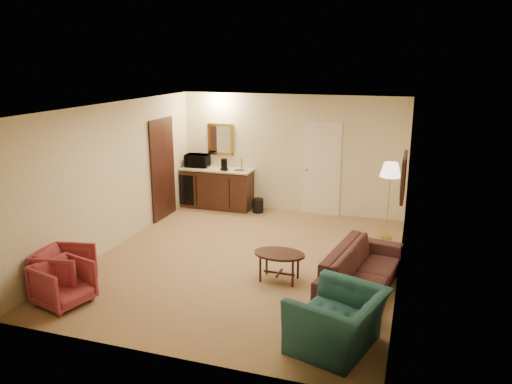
% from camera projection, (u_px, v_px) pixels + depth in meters
% --- Properties ---
extents(ground, '(6.00, 6.00, 0.00)m').
position_uv_depth(ground, '(247.00, 259.00, 8.55)').
color(ground, '#98744D').
rests_on(ground, ground).
extents(room_walls, '(5.02, 6.01, 2.61)m').
position_uv_depth(room_walls, '(255.00, 153.00, 8.84)').
color(room_walls, beige).
rests_on(room_walls, ground).
extents(wetbar_cabinet, '(1.64, 0.58, 0.92)m').
position_uv_depth(wetbar_cabinet, '(217.00, 188.00, 11.43)').
color(wetbar_cabinet, '#371911').
rests_on(wetbar_cabinet, ground).
extents(sofa, '(0.94, 2.17, 0.82)m').
position_uv_depth(sofa, '(362.00, 262.00, 7.40)').
color(sofa, black).
rests_on(sofa, ground).
extents(teal_armchair, '(0.98, 1.23, 0.94)m').
position_uv_depth(teal_armchair, '(338.00, 311.00, 5.84)').
color(teal_armchair, '#204C50').
rests_on(teal_armchair, ground).
extents(rose_chair_near, '(0.79, 0.83, 0.73)m').
position_uv_depth(rose_chair_near, '(64.00, 268.00, 7.30)').
color(rose_chair_near, maroon).
rests_on(rose_chair_near, ground).
extents(rose_chair_far, '(0.78, 0.81, 0.69)m').
position_uv_depth(rose_chair_far, '(63.00, 282.00, 6.92)').
color(rose_chair_far, maroon).
rests_on(rose_chair_far, ground).
extents(coffee_table, '(0.80, 0.55, 0.46)m').
position_uv_depth(coffee_table, '(279.00, 267.00, 7.70)').
color(coffee_table, black).
rests_on(coffee_table, ground).
extents(floor_lamp, '(0.49, 0.49, 1.49)m').
position_uv_depth(floor_lamp, '(389.00, 201.00, 9.39)').
color(floor_lamp, gold).
rests_on(floor_lamp, ground).
extents(waste_bin, '(0.27, 0.27, 0.31)m').
position_uv_depth(waste_bin, '(258.00, 206.00, 11.14)').
color(waste_bin, black).
rests_on(waste_bin, ground).
extents(microwave, '(0.55, 0.33, 0.36)m').
position_uv_depth(microwave, '(197.00, 159.00, 11.45)').
color(microwave, black).
rests_on(microwave, wetbar_cabinet).
extents(coffee_maker, '(0.17, 0.17, 0.27)m').
position_uv_depth(coffee_maker, '(224.00, 165.00, 11.09)').
color(coffee_maker, black).
rests_on(coffee_maker, wetbar_cabinet).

